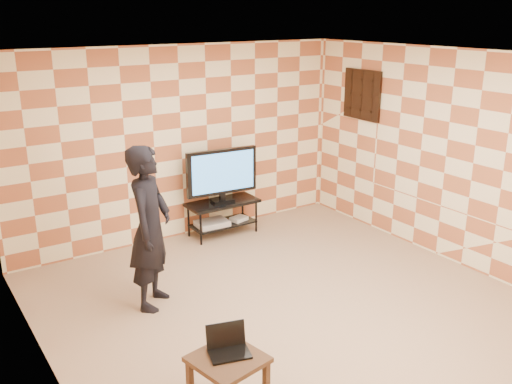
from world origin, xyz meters
The scene contains 14 objects.
floor centered at (0.00, 0.00, 0.00)m, with size 5.00×5.00×0.00m, color tan.
wall_back centered at (0.00, 2.50, 1.35)m, with size 5.00×0.02×2.70m, color #FDF0BF.
wall_front centered at (0.00, -2.50, 1.35)m, with size 5.00×0.02×2.70m, color #FDF0BF.
wall_left centered at (-2.50, 0.00, 1.35)m, with size 0.02×5.00×2.70m, color #FDF0BF.
wall_right centered at (2.50, 0.00, 1.35)m, with size 0.02×5.00×2.70m, color #FDF0BF.
ceiling centered at (0.00, 0.00, 2.70)m, with size 5.00×5.00×0.02m, color white.
wall_art centered at (2.47, 1.55, 1.95)m, with size 0.04×0.72×0.72m.
tv_stand centered at (0.46, 2.19, 0.37)m, with size 1.04×0.47×0.50m.
tv centered at (0.46, 2.19, 0.93)m, with size 1.06×0.23×0.77m.
dvd_player centered at (0.27, 2.17, 0.21)m, with size 0.45×0.32×0.07m, color #AEAFB1.
game_console centered at (0.71, 2.14, 0.20)m, with size 0.24×0.17×0.05m, color silver.
side_table centered at (-1.43, -1.18, 0.41)m, with size 0.61×0.61×0.50m.
laptop centered at (-1.39, -1.11, 0.55)m, with size 0.38×0.33×0.22m.
person centered at (-1.22, 0.81, 0.90)m, with size 0.66×0.43×1.81m, color black.
Camera 1 is at (-3.38, -4.57, 3.13)m, focal length 40.00 mm.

